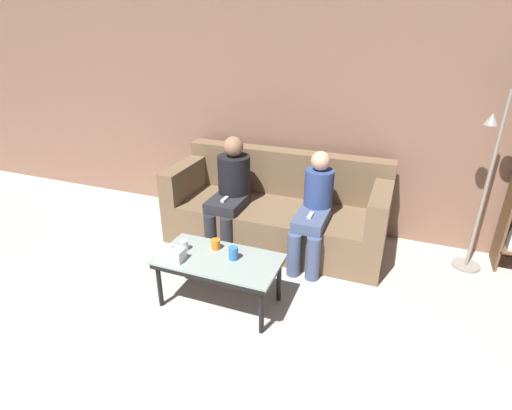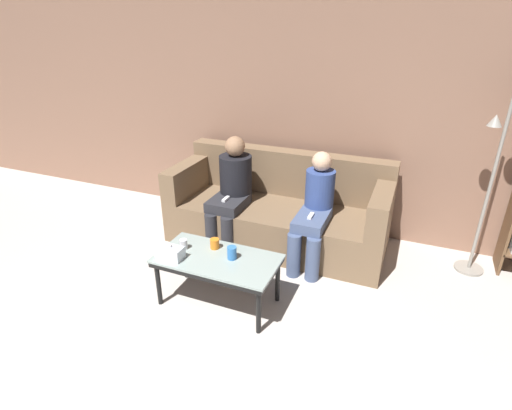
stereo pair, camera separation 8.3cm
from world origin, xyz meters
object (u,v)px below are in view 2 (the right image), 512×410
at_px(coffee_table, 217,262).
at_px(seated_person_mid_left, 315,208).
at_px(cup_near_left, 184,244).
at_px(couch, 279,211).
at_px(cup_far_center, 215,244).
at_px(cup_near_right, 232,253).
at_px(seated_person_left_end, 232,188).
at_px(tissue_box, 170,252).
at_px(standing_lamp, 497,168).

xyz_separation_m(coffee_table, seated_person_mid_left, (0.55, 0.96, 0.17)).
bearing_deg(cup_near_left, coffee_table, -3.16).
xyz_separation_m(couch, cup_far_center, (-0.19, -1.09, 0.15)).
xyz_separation_m(cup_near_right, seated_person_left_end, (-0.47, 0.98, 0.12)).
xyz_separation_m(cup_near_right, tissue_box, (-0.47, -0.18, -0.00)).
bearing_deg(coffee_table, seated_person_left_end, 109.05).
xyz_separation_m(cup_near_left, seated_person_left_end, (-0.02, 0.99, 0.13)).
relative_size(standing_lamp, seated_person_left_end, 1.49).
bearing_deg(cup_far_center, seated_person_left_end, 106.43).
distance_m(tissue_box, standing_lamp, 2.86).
xyz_separation_m(coffee_table, seated_person_left_end, (-0.35, 1.01, 0.22)).
height_order(cup_near_right, cup_far_center, cup_near_right).
height_order(cup_far_center, standing_lamp, standing_lamp).
relative_size(cup_far_center, seated_person_left_end, 0.08).
height_order(coffee_table, seated_person_left_end, seated_person_left_end).
bearing_deg(tissue_box, seated_person_left_end, 89.97).
bearing_deg(seated_person_mid_left, standing_lamp, 15.59).
xyz_separation_m(coffee_table, cup_near_left, (-0.33, 0.02, 0.09)).
relative_size(seated_person_left_end, seated_person_mid_left, 1.05).
distance_m(coffee_table, cup_far_center, 0.18).
xyz_separation_m(couch, standing_lamp, (1.92, 0.15, 0.70)).
relative_size(cup_near_right, tissue_box, 0.49).
distance_m(cup_near_left, seated_person_mid_left, 1.29).
xyz_separation_m(coffee_table, tissue_box, (-0.35, -0.15, 0.10)).
relative_size(cup_far_center, standing_lamp, 0.05).
height_order(cup_near_right, tissue_box, tissue_box).
relative_size(coffee_table, cup_near_left, 11.58).
bearing_deg(cup_near_right, coffee_table, -163.25).
relative_size(cup_near_right, standing_lamp, 0.06).
height_order(tissue_box, seated_person_mid_left, seated_person_mid_left).
distance_m(coffee_table, tissue_box, 0.39).
bearing_deg(standing_lamp, seated_person_mid_left, -164.41).
relative_size(couch, cup_far_center, 26.15).
height_order(couch, cup_near_right, couch).
bearing_deg(standing_lamp, couch, -175.53).
distance_m(cup_near_right, cup_far_center, 0.22).
distance_m(cup_far_center, standing_lamp, 2.51).
bearing_deg(tissue_box, coffee_table, 22.81).
bearing_deg(seated_person_left_end, cup_far_center, -73.57).
distance_m(couch, cup_far_center, 1.12).
distance_m(cup_near_left, cup_near_right, 0.44).
relative_size(tissue_box, seated_person_mid_left, 0.20).
bearing_deg(standing_lamp, cup_near_left, -150.04).
distance_m(couch, cup_near_right, 1.19).
height_order(couch, seated_person_left_end, seated_person_left_end).
distance_m(cup_near_left, cup_far_center, 0.26).
distance_m(coffee_table, cup_near_right, 0.16).
bearing_deg(seated_person_left_end, standing_lamp, 8.61).
bearing_deg(couch, seated_person_mid_left, -30.04).
height_order(tissue_box, seated_person_left_end, seated_person_left_end).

